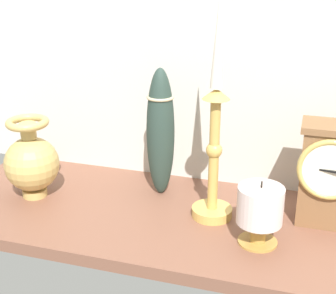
{
  "coord_description": "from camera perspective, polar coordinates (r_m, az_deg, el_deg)",
  "views": [
    {
      "loc": [
        20.83,
        -81.72,
        47.37
      ],
      "look_at": [
        -4.17,
        0.0,
        14.0
      ],
      "focal_mm": 52.81,
      "sensor_mm": 36.0,
      "label": 1
    }
  ],
  "objects": [
    {
      "name": "brass_vase_bulbous",
      "position": [
        1.05,
        -15.48,
        -1.59
      ],
      "size": [
        11.25,
        11.25,
        16.95
      ],
      "color": "tan",
      "rests_on": "ground_plane"
    },
    {
      "name": "pillar_candle_front",
      "position": [
        0.87,
        10.55,
        -7.2
      ],
      "size": [
        7.99,
        7.99,
        11.91
      ],
      "color": "#B58B40",
      "rests_on": "ground_plane"
    },
    {
      "name": "ground_plane",
      "position": [
        0.97,
        2.38,
        -8.63
      ],
      "size": [
        100.0,
        36.0,
        2.4
      ],
      "primitive_type": "cube",
      "color": "brown"
    },
    {
      "name": "tall_ceramic_vase",
      "position": [
        1.0,
        -0.87,
        1.69
      ],
      "size": [
        5.73,
        5.73,
        26.99
      ],
      "color": "#293C35",
      "rests_on": "ground_plane"
    },
    {
      "name": "candlestick_tall_left",
      "position": [
        0.91,
        5.4,
        1.0
      ],
      "size": [
        7.82,
        7.82,
        41.45
      ],
      "color": "tan",
      "rests_on": "ground_plane"
    },
    {
      "name": "mantel_clock",
      "position": [
        0.95,
        18.08,
        -2.92
      ],
      "size": [
        11.47,
        8.83,
        19.5
      ],
      "color": "brown",
      "rests_on": "ground_plane"
    },
    {
      "name": "back_wall",
      "position": [
        1.03,
        5.35,
        12.97
      ],
      "size": [
        120.0,
        2.0,
        65.0
      ],
      "primitive_type": "cube",
      "color": "silver",
      "rests_on": "ground_plane"
    }
  ]
}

